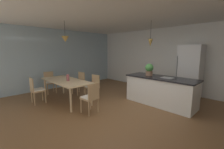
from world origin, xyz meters
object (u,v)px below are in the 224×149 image
at_px(dining_table, 66,82).
at_px(chair_near_left, 36,89).
at_px(vase_on_dining_table, 68,78).
at_px(chair_far_right, 93,86).
at_px(chair_window_end, 50,82).
at_px(potted_plant_on_island, 149,69).
at_px(chair_far_left, 79,82).
at_px(kitchen_island, 160,90).
at_px(refrigerator, 190,72).
at_px(chair_kitchen_end, 91,97).

xyz_separation_m(dining_table, chair_near_left, (-0.47, -0.81, -0.20)).
xyz_separation_m(chair_near_left, vase_on_dining_table, (0.61, 0.82, 0.37)).
relative_size(chair_near_left, chair_far_right, 1.00).
xyz_separation_m(chair_window_end, potted_plant_on_island, (3.39, 2.04, 0.64)).
height_order(chair_window_end, chair_far_right, same).
distance_m(chair_near_left, chair_far_left, 1.61).
bearing_deg(dining_table, kitchen_island, 40.30).
height_order(dining_table, chair_window_end, chair_window_end).
bearing_deg(vase_on_dining_table, kitchen_island, 41.89).
height_order(chair_far_left, refrigerator, refrigerator).
xyz_separation_m(dining_table, potted_plant_on_island, (1.98, 2.04, 0.44)).
bearing_deg(refrigerator, chair_kitchen_end, -111.89).
xyz_separation_m(chair_window_end, chair_far_right, (1.87, 0.80, 0.00)).
bearing_deg(refrigerator, chair_window_end, -140.56).
xyz_separation_m(dining_table, chair_far_left, (-0.47, 0.81, -0.20)).
height_order(chair_kitchen_end, vase_on_dining_table, vase_on_dining_table).
bearing_deg(chair_window_end, potted_plant_on_island, 31.02).
height_order(dining_table, chair_far_left, chair_far_left).
relative_size(potted_plant_on_island, vase_on_dining_table, 1.90).
xyz_separation_m(chair_far_left, refrigerator, (3.28, 2.66, 0.50)).
bearing_deg(chair_far_left, chair_near_left, -89.91).
bearing_deg(potted_plant_on_island, chair_far_left, -153.27).
bearing_deg(kitchen_island, vase_on_dining_table, -138.11).
bearing_deg(dining_table, potted_plant_on_island, 45.91).
relative_size(dining_table, vase_on_dining_table, 9.83).
height_order(chair_kitchen_end, chair_far_left, same).
xyz_separation_m(chair_near_left, chair_kitchen_end, (1.88, 0.81, 0.00)).
xyz_separation_m(chair_kitchen_end, chair_far_left, (-1.88, 0.80, 0.00)).
relative_size(dining_table, refrigerator, 1.07).
distance_m(dining_table, chair_near_left, 0.96).
xyz_separation_m(chair_window_end, refrigerator, (4.21, 3.47, 0.50)).
relative_size(chair_window_end, potted_plant_on_island, 2.16).
height_order(chair_window_end, potted_plant_on_island, potted_plant_on_island).
height_order(chair_near_left, refrigerator, refrigerator).
xyz_separation_m(refrigerator, potted_plant_on_island, (-0.83, -1.43, 0.14)).
bearing_deg(chair_near_left, vase_on_dining_table, 53.16).
relative_size(chair_window_end, kitchen_island, 0.39).
relative_size(chair_window_end, chair_far_left, 1.00).
height_order(chair_near_left, chair_far_left, same).
height_order(chair_window_end, chair_kitchen_end, same).
bearing_deg(potted_plant_on_island, chair_kitchen_end, -105.56).
relative_size(chair_near_left, chair_kitchen_end, 1.00).
relative_size(chair_near_left, kitchen_island, 0.39).
distance_m(chair_window_end, vase_on_dining_table, 1.60).
xyz_separation_m(chair_near_left, refrigerator, (3.27, 4.28, 0.50)).
bearing_deg(chair_far_right, chair_near_left, -120.05).
xyz_separation_m(dining_table, chair_kitchen_end, (1.41, 0.00, -0.20)).
xyz_separation_m(chair_far_right, refrigerator, (2.34, 2.66, 0.50)).
relative_size(chair_kitchen_end, potted_plant_on_island, 2.16).
height_order(chair_window_end, kitchen_island, kitchen_island).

